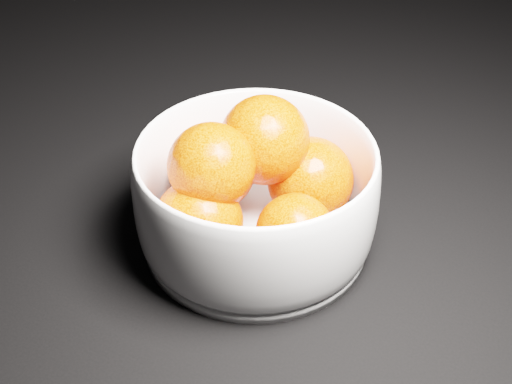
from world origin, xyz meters
The scene contains 3 objects.
ground centered at (0.00, 0.00, 0.00)m, with size 3.00×3.00×0.00m, color black.
bowl centered at (0.13, -0.09, 0.05)m, with size 0.20×0.20×0.10m.
orange_pile centered at (0.12, -0.08, 0.06)m, with size 0.16×0.17×0.11m.
Camera 1 is at (0.35, -0.48, 0.40)m, focal length 50.00 mm.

